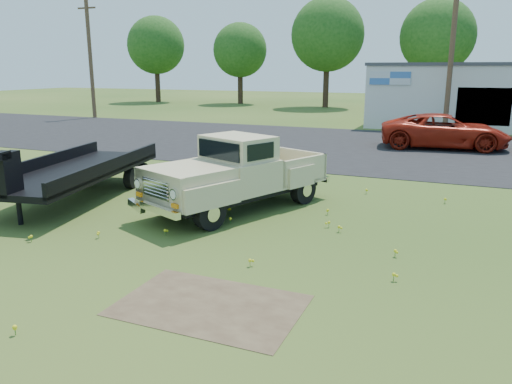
# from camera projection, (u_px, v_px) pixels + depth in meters

# --- Properties ---
(ground) EXTENTS (140.00, 140.00, 0.00)m
(ground) POSITION_uv_depth(u_px,v_px,m) (213.00, 238.00, 11.49)
(ground) COLOR #284917
(ground) RESTS_ON ground
(asphalt_lot) EXTENTS (90.00, 14.00, 0.02)m
(asphalt_lot) POSITION_uv_depth(u_px,v_px,m) (352.00, 147.00, 24.91)
(asphalt_lot) COLOR black
(asphalt_lot) RESTS_ON ground
(dirt_patch_a) EXTENTS (3.00, 2.00, 0.01)m
(dirt_patch_a) POSITION_uv_depth(u_px,v_px,m) (210.00, 305.00, 8.25)
(dirt_patch_a) COLOR #493627
(dirt_patch_a) RESTS_ON ground
(dirt_patch_b) EXTENTS (2.20, 1.60, 0.01)m
(dirt_patch_b) POSITION_uv_depth(u_px,v_px,m) (208.00, 195.00, 15.38)
(dirt_patch_b) COLOR #493627
(dirt_patch_b) RESTS_ON ground
(commercial_building) EXTENTS (14.20, 8.20, 4.15)m
(commercial_building) POSITION_uv_depth(u_px,v_px,m) (483.00, 95.00, 32.88)
(commercial_building) COLOR silver
(commercial_building) RESTS_ON ground
(utility_pole_west) EXTENTS (1.60, 0.30, 9.00)m
(utility_pole_west) POSITION_uv_depth(u_px,v_px,m) (90.00, 57.00, 38.33)
(utility_pole_west) COLOR #4B3322
(utility_pole_west) RESTS_ON ground
(utility_pole_mid) EXTENTS (1.60, 0.30, 9.00)m
(utility_pole_mid) POSITION_uv_depth(u_px,v_px,m) (452.00, 54.00, 28.56)
(utility_pole_mid) COLOR #4B3322
(utility_pole_mid) RESTS_ON ground
(treeline_a) EXTENTS (6.40, 6.40, 9.52)m
(treeline_a) POSITION_uv_depth(u_px,v_px,m) (156.00, 45.00, 56.27)
(treeline_a) COLOR #352318
(treeline_a) RESTS_ON ground
(treeline_b) EXTENTS (5.76, 5.76, 8.57)m
(treeline_b) POSITION_uv_depth(u_px,v_px,m) (240.00, 50.00, 53.57)
(treeline_b) COLOR #352318
(treeline_b) RESTS_ON ground
(treeline_c) EXTENTS (7.04, 7.04, 10.47)m
(treeline_c) POSITION_uv_depth(u_px,v_px,m) (328.00, 35.00, 48.16)
(treeline_c) COLOR #352318
(treeline_c) RESTS_ON ground
(treeline_d) EXTENTS (6.72, 6.72, 10.00)m
(treeline_d) POSITION_uv_depth(u_px,v_px,m) (437.00, 36.00, 45.38)
(treeline_d) COLOR #352318
(treeline_d) RESTS_ON ground
(vintage_pickup_truck) EXTENTS (4.23, 6.08, 2.06)m
(vintage_pickup_truck) POSITION_uv_depth(u_px,v_px,m) (238.00, 173.00, 13.64)
(vintage_pickup_truck) COLOR #C7BA85
(vintage_pickup_truck) RESTS_ON ground
(flatbed_trailer) EXTENTS (3.68, 7.40, 1.93)m
(flatbed_trailer) POSITION_uv_depth(u_px,v_px,m) (76.00, 167.00, 14.83)
(flatbed_trailer) COLOR black
(flatbed_trailer) RESTS_ON ground
(red_pickup) EXTENTS (6.25, 3.49, 1.65)m
(red_pickup) POSITION_uv_depth(u_px,v_px,m) (444.00, 131.00, 24.18)
(red_pickup) COLOR maroon
(red_pickup) RESTS_ON ground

